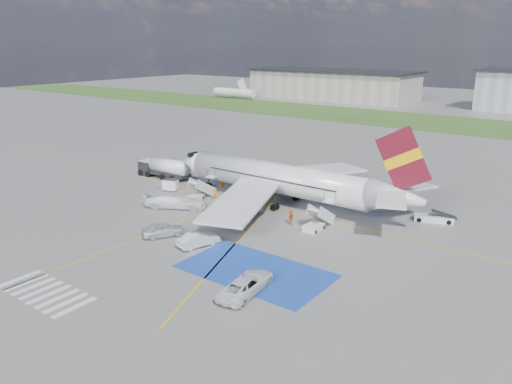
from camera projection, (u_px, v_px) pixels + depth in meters
ground at (205, 234)px, 55.09m from camera, size 400.00×400.00×0.00m
grass_strip at (456, 125)px, 127.84m from camera, size 400.00×30.00×0.01m
taxiway_line_main at (268, 207)px, 64.28m from camera, size 120.00×0.20×0.01m
taxiway_line_cross at (101, 253)px, 50.30m from camera, size 0.20×60.00×0.01m
taxiway_line_diag at (268, 207)px, 64.28m from camera, size 20.71×56.45×0.01m
staging_box at (255, 271)px, 46.28m from camera, size 14.00×8.00×0.01m
crosswalk at (45, 292)px, 42.33m from camera, size 9.00×4.00×0.01m
terminal_west at (332, 85)px, 184.78m from camera, size 60.00×22.00×10.00m
airliner at (287, 180)px, 63.96m from camera, size 36.81×32.95×11.92m
airstairs_fwd at (196, 195)px, 67.03m from camera, size 1.90×5.20×3.60m
airstairs_aft at (316, 224)px, 56.40m from camera, size 1.90×5.20×3.60m
fuel_tanker at (164, 170)px, 77.53m from camera, size 9.24×3.07×3.11m
gpu_cart at (170, 185)px, 71.00m from camera, size 2.38×1.95×1.72m
belt_loader at (434, 219)px, 58.91m from camera, size 4.91×3.11×1.43m
car_silver_a at (163, 230)px, 54.27m from camera, size 4.00×4.87×1.56m
car_silver_b at (198, 239)px, 51.71m from camera, size 2.74×4.76×1.48m
van_white_a at (246, 282)px, 42.10m from camera, size 3.09×5.47×1.95m
van_white_b at (176, 199)px, 63.54m from camera, size 6.46×4.97×2.36m
crew_fwd at (215, 194)px, 66.90m from camera, size 0.64×0.66×1.53m
crew_nose at (221, 182)px, 72.32m from camera, size 0.98×1.07×1.80m
crew_aft at (291, 217)px, 57.77m from camera, size 0.51×1.06×1.76m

